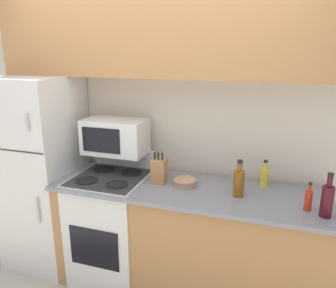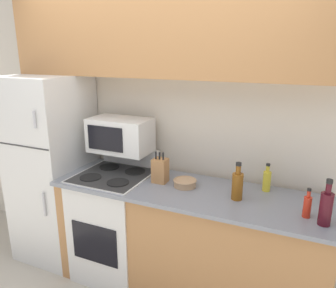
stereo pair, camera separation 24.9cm
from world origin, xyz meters
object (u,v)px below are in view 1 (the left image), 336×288
Objects in this scene: refrigerator at (43,173)px; bottle_cooking_spray at (264,176)px; stove at (113,225)px; bottle_whiskey at (239,182)px; microwave at (115,136)px; knife_block at (159,171)px; bottle_hot_sauce at (308,199)px; bottle_wine_red at (327,200)px; bowl at (185,182)px.

bottle_cooking_spray is (1.95, 0.19, 0.14)m from refrigerator.
refrigerator is at bearing 177.61° from stove.
bottle_whiskey is at bearing -1.75° from refrigerator.
bottle_cooking_spray is at bearing 5.42° from refrigerator.
microwave is 2.07× the size of knife_block.
bottle_wine_red is at bearing -29.32° from bottle_hot_sauce.
microwave reaches higher than bottle_whiskey.
stove is 1.75m from bottle_wine_red.
bottle_whiskey reaches higher than bottle_hot_sauce.
refrigerator is at bearing -179.61° from knife_block.
microwave reaches higher than bottle_hot_sauce.
knife_block is 0.65m from bottle_whiskey.
bowl is (0.22, -0.00, -0.07)m from knife_block.
stove is 3.69× the size of bottle_wine_red.
microwave reaches higher than stove.
bowl is 0.44m from bottle_whiskey.
bottle_wine_red reaches higher than bowl.
bottle_hot_sauce is 0.91× the size of bottle_cooking_spray.
bowl is at bearing -0.80° from knife_block.
stove is 2.07× the size of microwave.
refrigerator is at bearing -170.18° from microwave.
bottle_hot_sauce is at bearing -9.30° from microwave.
microwave reaches higher than knife_block.
refrigerator is 1.36m from bowl.
bottle_whiskey is at bearing -5.52° from knife_block.
bottle_whiskey is at bearing -125.72° from bottle_cooking_spray.
microwave is at bearing 94.54° from stove.
refrigerator reaches higher than bottle_cooking_spray.
knife_block is (0.43, 0.04, 0.55)m from stove.
knife_block is 1.30× the size of bottle_hot_sauce.
microwave is (0.70, 0.12, 0.38)m from refrigerator.
stove is (0.71, -0.03, -0.39)m from refrigerator.
bowl is at bearing 168.88° from bottle_wine_red.
bottle_whiskey is (0.43, -0.06, 0.08)m from bowl.
bowl is at bearing 0.19° from refrigerator.
refrigerator reaches higher than stove.
refrigerator is at bearing 176.60° from bottle_hot_sauce.
bottle_cooking_spray reaches higher than bottle_hot_sauce.
refrigerator is 0.81m from stove.
bottle_whiskey is at bearing 170.44° from bottle_hot_sauce.
stove is at bearing -176.96° from bowl.
bottle_whiskey is at bearing -7.92° from bowl.
bottle_wine_red is 1.07× the size of bottle_whiskey.
microwave is at bearing 170.70° from bottle_hot_sauce.
knife_block is 0.93× the size of bottle_whiskey.
bottle_wine_red is at bearing -5.63° from stove.
bottle_cooking_spray is at bearing 136.73° from bottle_wine_red.
refrigerator is 1.79m from bottle_whiskey.
bottle_hot_sauce is 0.48m from bottle_whiskey.
bottle_cooking_spray is 0.30m from bottle_whiskey.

